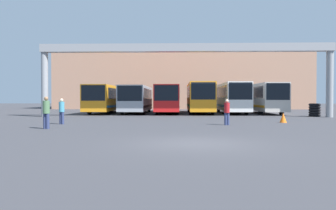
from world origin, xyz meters
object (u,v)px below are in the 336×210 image
(bus_slot_0, at_px, (107,98))
(tire_stack, at_px, (315,110))
(pedestrian_mid_left, at_px, (46,112))
(bus_slot_5, at_px, (264,97))
(bus_slot_1, at_px, (137,98))
(pedestrian_far_center, at_px, (62,111))
(bus_slot_4, at_px, (231,96))
(pedestrian_mid_right, at_px, (227,111))
(traffic_cone, at_px, (283,118))
(bus_slot_3, at_px, (200,96))
(bus_slot_2, at_px, (168,98))

(bus_slot_0, relative_size, tire_stack, 10.28)
(pedestrian_mid_left, bearing_deg, tire_stack, -132.26)
(bus_slot_0, height_order, bus_slot_5, bus_slot_5)
(bus_slot_5, relative_size, pedestrian_mid_left, 6.03)
(bus_slot_1, bearing_deg, pedestrian_far_center, -99.96)
(bus_slot_4, relative_size, pedestrian_mid_right, 6.71)
(pedestrian_mid_right, relative_size, pedestrian_mid_left, 0.91)
(bus_slot_5, xyz_separation_m, tire_stack, (3.08, -6.12, -1.26))
(pedestrian_far_center, xyz_separation_m, pedestrian_mid_right, (10.48, -0.38, -0.03))
(bus_slot_1, xyz_separation_m, traffic_cone, (11.85, -14.07, -1.39))
(tire_stack, bearing_deg, bus_slot_5, 116.73)
(bus_slot_1, distance_m, pedestrian_far_center, 16.19)
(bus_slot_3, bearing_deg, traffic_cone, -71.33)
(bus_slot_1, distance_m, pedestrian_mid_left, 19.33)
(pedestrian_mid_left, bearing_deg, pedestrian_far_center, -69.99)
(bus_slot_4, height_order, pedestrian_mid_right, bus_slot_4)
(bus_slot_0, xyz_separation_m, bus_slot_5, (17.67, -0.87, 0.10))
(bus_slot_0, relative_size, bus_slot_3, 1.13)
(bus_slot_0, relative_size, pedestrian_mid_right, 7.70)
(pedestrian_mid_left, bearing_deg, bus_slot_4, -109.93)
(bus_slot_0, relative_size, traffic_cone, 18.57)
(bus_slot_4, xyz_separation_m, tire_stack, (6.62, -6.20, -1.29))
(bus_slot_0, bearing_deg, pedestrian_mid_right, -56.75)
(bus_slot_0, height_order, bus_slot_2, bus_slot_0)
(pedestrian_far_center, distance_m, traffic_cone, 14.78)
(bus_slot_4, height_order, pedestrian_mid_left, bus_slot_4)
(pedestrian_mid_left, bearing_deg, bus_slot_3, -101.99)
(bus_slot_0, distance_m, tire_stack, 21.93)
(bus_slot_3, xyz_separation_m, bus_slot_5, (7.07, -0.16, -0.04))
(traffic_cone, xyz_separation_m, tire_stack, (5.37, 7.88, 0.27))
(bus_slot_5, bearing_deg, traffic_cone, -99.26)
(bus_slot_2, height_order, bus_slot_4, bus_slot_4)
(pedestrian_mid_left, bearing_deg, bus_slot_0, -72.58)
(bus_slot_0, xyz_separation_m, pedestrian_far_center, (0.74, -16.73, -0.88))
(bus_slot_2, height_order, bus_slot_3, bus_slot_3)
(bus_slot_1, bearing_deg, bus_slot_3, 0.75)
(pedestrian_mid_right, bearing_deg, bus_slot_3, -92.38)
(bus_slot_2, bearing_deg, pedestrian_far_center, -110.64)
(bus_slot_2, xyz_separation_m, pedestrian_mid_right, (4.15, -17.18, -0.91))
(bus_slot_4, xyz_separation_m, pedestrian_mid_left, (-13.08, -19.16, -0.96))
(tire_stack, bearing_deg, bus_slot_1, 160.23)
(pedestrian_mid_right, distance_m, traffic_cone, 4.76)
(bus_slot_2, relative_size, bus_slot_4, 1.16)
(traffic_cone, relative_size, tire_stack, 0.55)
(bus_slot_2, distance_m, bus_slot_5, 10.64)
(pedestrian_mid_left, bearing_deg, bus_slot_1, -82.98)
(bus_slot_1, distance_m, bus_slot_4, 10.60)
(bus_slot_2, relative_size, tire_stack, 10.40)
(pedestrian_far_center, relative_size, tire_stack, 1.38)
(bus_slot_5, relative_size, tire_stack, 8.82)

